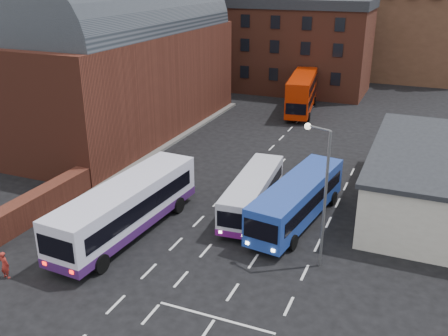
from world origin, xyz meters
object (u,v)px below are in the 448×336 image
at_px(pedestrian_beige, 64,244).
at_px(pedestrian_red, 5,265).
at_px(street_lamp, 322,185).
at_px(bus_white_outbound, 127,205).
at_px(bus_white_inbound, 253,191).
at_px(bus_red_double, 302,93).
at_px(bus_blue, 298,198).

bearing_deg(pedestrian_beige, pedestrian_red, 63.82).
xyz_separation_m(pedestrian_red, pedestrian_beige, (1.52, 2.98, 0.04)).
xyz_separation_m(street_lamp, pedestrian_red, (-15.13, -7.78, -4.08)).
relative_size(street_lamp, pedestrian_red, 5.08).
bearing_deg(bus_white_outbound, bus_white_inbound, 46.94).
relative_size(bus_white_inbound, bus_red_double, 0.85).
distance_m(bus_blue, pedestrian_red, 17.79).
bearing_deg(pedestrian_beige, bus_white_outbound, -114.96).
xyz_separation_m(bus_blue, pedestrian_red, (-12.80, -12.33, -0.92)).
xyz_separation_m(bus_white_outbound, pedestrian_red, (-3.37, -6.80, -1.16)).
bearing_deg(bus_red_double, bus_blue, 95.76).
bearing_deg(street_lamp, bus_white_inbound, 138.59).
xyz_separation_m(bus_white_outbound, street_lamp, (11.77, 0.98, 2.92)).
bearing_deg(pedestrian_beige, bus_white_inbound, -128.92).
bearing_deg(bus_red_double, bus_white_inbound, 89.25).
bearing_deg(bus_white_outbound, bus_blue, 33.97).
relative_size(bus_blue, street_lamp, 1.35).
relative_size(pedestrian_red, pedestrian_beige, 0.95).
relative_size(bus_white_inbound, pedestrian_red, 5.98).
height_order(bus_white_outbound, bus_white_inbound, bus_white_outbound).
bearing_deg(street_lamp, pedestrian_beige, -160.56).
height_order(bus_white_inbound, bus_red_double, bus_red_double).
bearing_deg(bus_white_outbound, bus_red_double, 88.70).
xyz_separation_m(bus_red_double, pedestrian_red, (-6.13, -39.21, -1.53)).
xyz_separation_m(bus_red_double, street_lamp, (9.01, -31.43, 2.55)).
bearing_deg(bus_blue, pedestrian_beige, 47.64).
bearing_deg(street_lamp, pedestrian_red, -152.78).
relative_size(bus_white_outbound, bus_red_double, 1.10).
xyz_separation_m(bus_white_inbound, bus_red_double, (-3.46, 26.54, 0.81)).
xyz_separation_m(bus_white_outbound, bus_white_inbound, (6.22, 5.88, -0.45)).
bearing_deg(street_lamp, bus_blue, 117.21).
distance_m(bus_white_inbound, bus_blue, 3.23).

